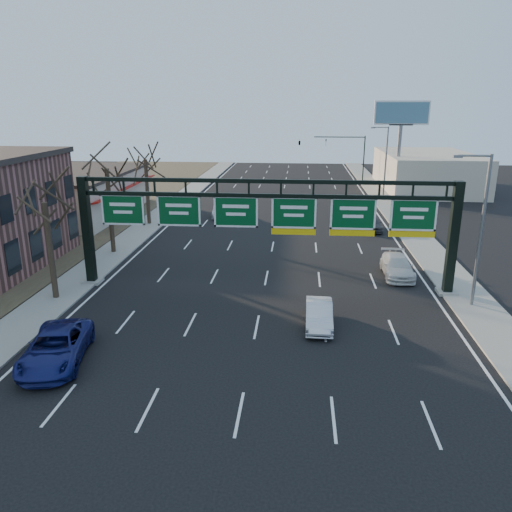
# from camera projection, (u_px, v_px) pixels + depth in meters

# --- Properties ---
(ground) EXTENTS (160.00, 160.00, 0.00)m
(ground) POSITION_uv_depth(u_px,v_px,m) (253.00, 344.00, 25.26)
(ground) COLOR black
(ground) RESTS_ON ground
(sidewalk_left) EXTENTS (3.00, 120.00, 0.12)m
(sidewalk_left) POSITION_uv_depth(u_px,v_px,m) (133.00, 236.00, 45.35)
(sidewalk_left) COLOR gray
(sidewalk_left) RESTS_ON ground
(sidewalk_right) EXTENTS (3.00, 120.00, 0.12)m
(sidewalk_right) POSITION_uv_depth(u_px,v_px,m) (421.00, 243.00, 43.23)
(sidewalk_right) COLOR gray
(sidewalk_right) RESTS_ON ground
(dirt_strip_left) EXTENTS (21.00, 120.00, 0.06)m
(dirt_strip_left) POSITION_uv_depth(u_px,v_px,m) (6.00, 234.00, 46.37)
(dirt_strip_left) COLOR #473D2B
(dirt_strip_left) RESTS_ON ground
(lane_markings) EXTENTS (21.60, 120.00, 0.01)m
(lane_markings) POSITION_uv_depth(u_px,v_px,m) (274.00, 240.00, 44.31)
(lane_markings) COLOR white
(lane_markings) RESTS_ON ground
(sign_gantry) EXTENTS (24.60, 1.20, 7.20)m
(sign_gantry) POSITION_uv_depth(u_px,v_px,m) (267.00, 219.00, 31.51)
(sign_gantry) COLOR black
(sign_gantry) RESTS_ON ground
(cream_strip) EXTENTS (10.90, 18.40, 4.70)m
(cream_strip) POSITION_uv_depth(u_px,v_px,m) (80.00, 193.00, 53.97)
(cream_strip) COLOR #BCB29C
(cream_strip) RESTS_ON ground
(building_right_distant) EXTENTS (12.00, 20.00, 5.00)m
(building_right_distant) POSITION_uv_depth(u_px,v_px,m) (426.00, 171.00, 70.50)
(building_right_distant) COLOR #BCB29C
(building_right_distant) RESTS_ON ground
(tree_gantry) EXTENTS (3.60, 3.60, 8.48)m
(tree_gantry) POSITION_uv_depth(u_px,v_px,m) (42.00, 185.00, 29.00)
(tree_gantry) COLOR #2D2319
(tree_gantry) RESTS_ON sidewalk_left
(tree_mid) EXTENTS (3.60, 3.60, 9.24)m
(tree_mid) POSITION_uv_depth(u_px,v_px,m) (105.00, 155.00, 38.30)
(tree_mid) COLOR #2D2319
(tree_mid) RESTS_ON sidewalk_left
(tree_far) EXTENTS (3.60, 3.60, 8.86)m
(tree_far) POSITION_uv_depth(u_px,v_px,m) (145.00, 149.00, 47.94)
(tree_far) COLOR #2D2319
(tree_far) RESTS_ON sidewalk_left
(streetlight_near) EXTENTS (2.15, 0.22, 9.00)m
(streetlight_near) POSITION_uv_depth(u_px,v_px,m) (480.00, 224.00, 28.45)
(streetlight_near) COLOR slate
(streetlight_near) RESTS_ON sidewalk_right
(streetlight_far) EXTENTS (2.15, 0.22, 9.00)m
(streetlight_far) POSITION_uv_depth(u_px,v_px,m) (385.00, 160.00, 60.84)
(streetlight_far) COLOR slate
(streetlight_far) RESTS_ON sidewalk_right
(billboard_right) EXTENTS (7.00, 0.50, 12.00)m
(billboard_right) POSITION_uv_depth(u_px,v_px,m) (401.00, 124.00, 64.21)
(billboard_right) COLOR slate
(billboard_right) RESTS_ON ground
(traffic_signal_mast) EXTENTS (10.16, 0.54, 7.00)m
(traffic_signal_mast) POSITION_uv_depth(u_px,v_px,m) (324.00, 146.00, 75.56)
(traffic_signal_mast) COLOR black
(traffic_signal_mast) RESTS_ON ground
(car_blue_suv) EXTENTS (3.52, 5.90, 1.54)m
(car_blue_suv) POSITION_uv_depth(u_px,v_px,m) (56.00, 347.00, 23.23)
(car_blue_suv) COLOR navy
(car_blue_suv) RESTS_ON ground
(car_silver_sedan) EXTENTS (1.47, 4.09, 1.34)m
(car_silver_sedan) POSITION_uv_depth(u_px,v_px,m) (319.00, 315.00, 27.08)
(car_silver_sedan) COLOR silver
(car_silver_sedan) RESTS_ON ground
(car_white_wagon) EXTENTS (2.06, 4.88, 1.41)m
(car_white_wagon) POSITION_uv_depth(u_px,v_px,m) (397.00, 266.00, 35.02)
(car_white_wagon) COLOR silver
(car_white_wagon) RESTS_ON ground
(car_grey_far) EXTENTS (1.87, 4.18, 1.40)m
(car_grey_far) POSITION_uv_depth(u_px,v_px,m) (371.00, 223.00, 47.59)
(car_grey_far) COLOR #404345
(car_grey_far) RESTS_ON ground
(car_silver_distant) EXTENTS (1.72, 4.32, 1.40)m
(car_silver_distant) POSITION_uv_depth(u_px,v_px,m) (221.00, 211.00, 53.14)
(car_silver_distant) COLOR #A8A7AC
(car_silver_distant) RESTS_ON ground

